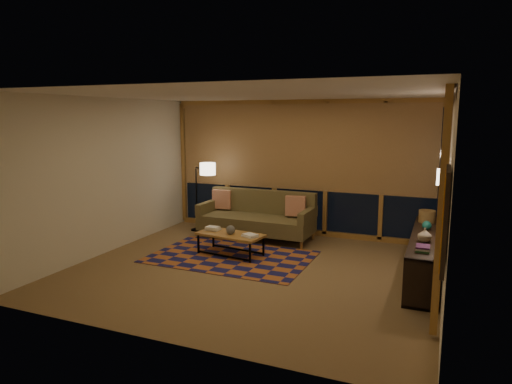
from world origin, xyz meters
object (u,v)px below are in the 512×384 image
at_px(coffee_table, 231,244).
at_px(floor_lamp, 196,196).
at_px(sofa, 256,216).
at_px(bookshelf, 424,256).

height_order(coffee_table, floor_lamp, floor_lamp).
bearing_deg(coffee_table, sofa, 98.69).
relative_size(floor_lamp, bookshelf, 0.56).
relative_size(coffee_table, floor_lamp, 0.79).
distance_m(sofa, coffee_table, 1.21).
bearing_deg(bookshelf, sofa, 161.62).
xyz_separation_m(coffee_table, bookshelf, (3.14, 0.13, 0.13)).
height_order(sofa, bookshelf, sofa).
height_order(floor_lamp, bookshelf, floor_lamp).
xyz_separation_m(sofa, coffee_table, (0.01, -1.18, -0.26)).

